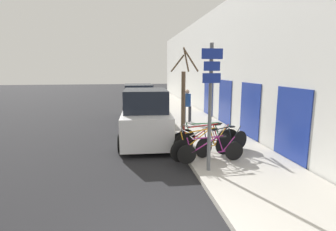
% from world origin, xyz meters
% --- Properties ---
extents(ground_plane, '(80.00, 80.00, 0.00)m').
position_xyz_m(ground_plane, '(0.00, 11.20, 0.00)').
color(ground_plane, black).
extents(sidewalk_curb, '(3.20, 32.00, 0.15)m').
position_xyz_m(sidewalk_curb, '(2.60, 14.00, 0.07)').
color(sidewalk_curb, '#ADA89E').
rests_on(sidewalk_curb, ground).
extents(building_facade, '(0.23, 32.00, 6.50)m').
position_xyz_m(building_facade, '(4.35, 13.93, 3.23)').
color(building_facade, silver).
rests_on(building_facade, ground).
extents(signpost, '(0.58, 0.12, 3.55)m').
position_xyz_m(signpost, '(1.37, 2.89, 2.14)').
color(signpost, '#595B60').
rests_on(signpost, sidewalk_curb).
extents(bicycle_0, '(2.16, 0.44, 0.84)m').
position_xyz_m(bicycle_0, '(1.64, 3.52, 0.51)').
color(bicycle_0, black).
rests_on(bicycle_0, sidewalk_curb).
extents(bicycle_1, '(2.31, 0.79, 0.99)m').
position_xyz_m(bicycle_1, '(1.52, 3.92, 0.57)').
color(bicycle_1, black).
rests_on(bicycle_1, sidewalk_curb).
extents(bicycle_2, '(2.19, 1.02, 0.93)m').
position_xyz_m(bicycle_2, '(2.32, 4.31, 0.55)').
color(bicycle_2, black).
rests_on(bicycle_2, sidewalk_curb).
extents(bicycle_3, '(2.43, 0.63, 0.99)m').
position_xyz_m(bicycle_3, '(1.82, 4.58, 0.57)').
color(bicycle_3, black).
rests_on(bicycle_3, sidewalk_curb).
extents(bicycle_4, '(2.40, 0.44, 0.92)m').
position_xyz_m(bicycle_4, '(1.82, 4.90, 0.54)').
color(bicycle_4, black).
rests_on(bicycle_4, sidewalk_curb).
extents(bicycle_5, '(2.29, 0.48, 0.94)m').
position_xyz_m(bicycle_5, '(2.05, 5.13, 0.55)').
color(bicycle_5, black).
rests_on(bicycle_5, sidewalk_curb).
extents(parked_car_0, '(2.24, 4.34, 2.22)m').
position_xyz_m(parked_car_0, '(-0.15, 6.62, 1.01)').
color(parked_car_0, silver).
rests_on(parked_car_0, ground).
extents(parked_car_1, '(1.98, 4.35, 2.13)m').
position_xyz_m(parked_car_1, '(-0.23, 11.80, 0.97)').
color(parked_car_1, '#B2B7BC').
rests_on(parked_car_1, ground).
extents(pedestrian_near, '(0.46, 0.40, 1.79)m').
position_xyz_m(pedestrian_near, '(2.32, 9.84, 1.18)').
color(pedestrian_near, '#333338').
rests_on(pedestrian_near, sidewalk_curb).
extents(street_tree, '(1.15, 0.89, 3.83)m').
position_xyz_m(street_tree, '(1.65, 7.67, 1.84)').
color(street_tree, brown).
rests_on(street_tree, sidewalk_curb).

